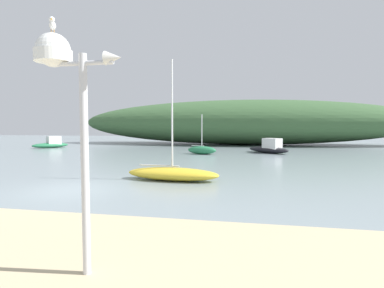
% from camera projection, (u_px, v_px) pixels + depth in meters
% --- Properties ---
extents(ground_plane, '(120.00, 120.00, 0.00)m').
position_uv_depth(ground_plane, '(74.00, 190.00, 11.95)').
color(ground_plane, gray).
extents(distant_hill, '(44.89, 11.39, 5.92)m').
position_uv_depth(distant_hill, '(243.00, 122.00, 40.96)').
color(distant_hill, '#3D6038').
rests_on(distant_hill, ground).
extents(mast_structure, '(1.38, 0.55, 3.69)m').
position_uv_depth(mast_structure, '(62.00, 74.00, 4.64)').
color(mast_structure, silver).
rests_on(mast_structure, beach_sand).
extents(seagull_on_radar, '(0.20, 0.28, 0.21)m').
position_uv_depth(seagull_on_radar, '(52.00, 24.00, 4.61)').
color(seagull_on_radar, orange).
rests_on(seagull_on_radar, mast_structure).
extents(motorboat_inner_mooring, '(4.08, 3.79, 1.36)m').
position_uv_depth(motorboat_inner_mooring, '(269.00, 148.00, 27.94)').
color(motorboat_inner_mooring, black).
rests_on(motorboat_inner_mooring, ground).
extents(sailboat_outer_mooring, '(4.46, 1.79, 5.47)m').
position_uv_depth(sailboat_outer_mooring, '(172.00, 173.00, 14.02)').
color(sailboat_outer_mooring, gold).
rests_on(sailboat_outer_mooring, ground).
extents(sailboat_far_right, '(2.77, 1.52, 3.48)m').
position_uv_depth(sailboat_far_right, '(202.00, 150.00, 26.81)').
color(sailboat_far_right, '#287A4C').
rests_on(sailboat_far_right, ground).
extents(motorboat_centre_water, '(3.38, 3.90, 1.32)m').
position_uv_depth(motorboat_centre_water, '(51.00, 144.00, 34.81)').
color(motorboat_centre_water, '#287A4C').
rests_on(motorboat_centre_water, ground).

